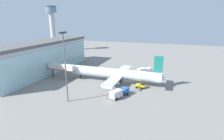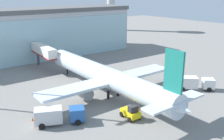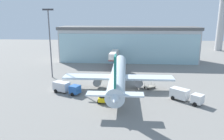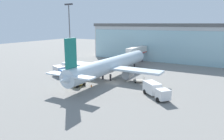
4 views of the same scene
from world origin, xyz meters
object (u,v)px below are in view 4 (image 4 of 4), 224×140
airplane (111,65)px  baggage_cart (139,80)px  pushback_tug (78,82)px  safety_cone_wingtip (62,72)px  jet_bridge (137,51)px  catering_truck (61,71)px  apron_light_mast (70,30)px  safety_cone_nose (91,85)px  fuel_truck (155,90)px

airplane → baggage_cart: bearing=-92.3°
pushback_tug → safety_cone_wingtip: pushback_tug is taller
jet_bridge → catering_truck: (-10.28, -28.47, -3.18)m
catering_truck → pushback_tug: bearing=-3.5°
apron_light_mast → pushback_tug: bearing=-46.5°
airplane → safety_cone_nose: bearing=-179.6°
fuel_truck → pushback_tug: (-18.24, -1.59, -0.49)m
jet_bridge → pushback_tug: bearing=-177.1°
apron_light_mast → pushback_tug: 28.42m
catering_truck → airplane: bearing=46.7°
pushback_tug → safety_cone_nose: bearing=-61.9°
catering_truck → pushback_tug: 11.22m
apron_light_mast → catering_truck: (8.09, -13.70, -10.67)m
jet_bridge → safety_cone_nose: (2.60, -32.47, -4.37)m
pushback_tug → apron_light_mast: bearing=48.8°
baggage_cart → safety_cone_nose: baggage_cart is taller
baggage_cart → safety_cone_wingtip: size_ratio=5.84×
jet_bridge → safety_cone_nose: jet_bridge is taller
apron_light_mast → fuel_truck: (36.23, -17.35, -10.67)m
fuel_truck → safety_cone_nose: (-15.25, -0.34, -1.19)m
baggage_cart → safety_cone_wingtip: 23.95m
fuel_truck → baggage_cart: size_ratio=2.16×
fuel_truck → baggage_cart: (-6.97, 8.58, -0.97)m
airplane → baggage_cart: size_ratio=12.31×
apron_light_mast → fuel_truck: apron_light_mast is taller
safety_cone_nose → safety_cone_wingtip: bearing=154.9°
baggage_cart → safety_cone_nose: bearing=-167.5°
airplane → safety_cone_wingtip: size_ratio=71.90×
jet_bridge → safety_cone_wingtip: (-13.01, -25.14, -4.37)m
apron_light_mast → baggage_cart: size_ratio=6.44×
catering_truck → pushback_tug: size_ratio=2.25×
fuel_truck → catering_truck: bearing=-146.2°
apron_light_mast → baggage_cart: apron_light_mast is taller
jet_bridge → baggage_cart: bearing=-151.7°
safety_cone_nose → pushback_tug: bearing=-157.2°
baggage_cart → pushback_tug: pushback_tug is taller
baggage_cart → pushback_tug: size_ratio=0.96×
safety_cone_nose → safety_cone_wingtip: (-15.62, 7.33, 0.00)m
catering_truck → safety_cone_nose: bearing=7.2°
jet_bridge → airplane: (2.51, -23.24, -1.15)m
airplane → safety_cone_nose: size_ratio=71.90×
fuel_truck → baggage_cart: bearing=170.3°
baggage_cart → jet_bridge: bearing=80.2°
catering_truck → safety_cone_nose: (12.88, -3.99, -1.19)m
jet_bridge → safety_cone_nose: bearing=-171.9°
apron_light_mast → jet_bridge: bearing=38.8°
fuel_truck → apron_light_mast: bearing=-164.4°
apron_light_mast → catering_truck: 19.16m
pushback_tug → baggage_cart: bearing=-42.6°
airplane → pushback_tug: bearing=164.4°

